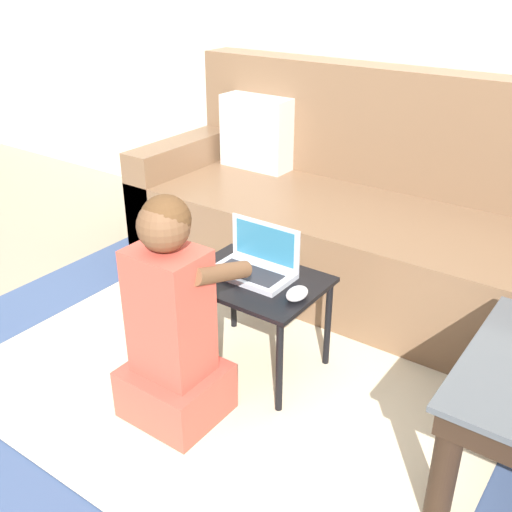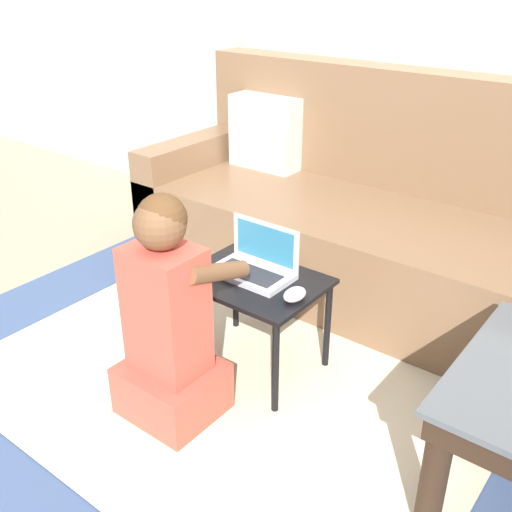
{
  "view_description": "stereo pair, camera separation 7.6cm",
  "coord_description": "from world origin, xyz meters",
  "px_view_note": "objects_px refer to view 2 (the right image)",
  "views": [
    {
      "loc": [
        1.13,
        -1.33,
        1.38
      ],
      "look_at": [
        0.03,
        0.21,
        0.43
      ],
      "focal_mm": 42.0,
      "sensor_mm": 36.0,
      "label": 1
    },
    {
      "loc": [
        1.19,
        -1.29,
        1.38
      ],
      "look_at": [
        0.03,
        0.21,
        0.43
      ],
      "focal_mm": 42.0,
      "sensor_mm": 36.0,
      "label": 2
    }
  ],
  "objects_px": {
    "laptop_desk": "(254,291)",
    "laptop": "(255,266)",
    "computer_mouse": "(295,294)",
    "couch": "(386,226)",
    "person_seated": "(169,326)"
  },
  "relations": [
    {
      "from": "laptop_desk",
      "to": "computer_mouse",
      "type": "height_order",
      "value": "computer_mouse"
    },
    {
      "from": "laptop_desk",
      "to": "person_seated",
      "type": "height_order",
      "value": "person_seated"
    },
    {
      "from": "couch",
      "to": "laptop_desk",
      "type": "relative_size",
      "value": 4.74
    },
    {
      "from": "laptop_desk",
      "to": "laptop",
      "type": "height_order",
      "value": "laptop"
    },
    {
      "from": "computer_mouse",
      "to": "person_seated",
      "type": "bearing_deg",
      "value": -126.88
    },
    {
      "from": "couch",
      "to": "person_seated",
      "type": "relative_size",
      "value": 2.93
    },
    {
      "from": "laptop_desk",
      "to": "computer_mouse",
      "type": "xyz_separation_m",
      "value": [
        0.2,
        -0.03,
        0.07
      ]
    },
    {
      "from": "couch",
      "to": "computer_mouse",
      "type": "height_order",
      "value": "couch"
    },
    {
      "from": "laptop_desk",
      "to": "person_seated",
      "type": "xyz_separation_m",
      "value": [
        -0.05,
        -0.36,
        0.02
      ]
    },
    {
      "from": "couch",
      "to": "person_seated",
      "type": "height_order",
      "value": "couch"
    },
    {
      "from": "couch",
      "to": "person_seated",
      "type": "distance_m",
      "value": 1.2
    },
    {
      "from": "computer_mouse",
      "to": "person_seated",
      "type": "relative_size",
      "value": 0.12
    },
    {
      "from": "laptop_desk",
      "to": "person_seated",
      "type": "distance_m",
      "value": 0.37
    },
    {
      "from": "couch",
      "to": "laptop",
      "type": "distance_m",
      "value": 0.82
    },
    {
      "from": "couch",
      "to": "computer_mouse",
      "type": "bearing_deg",
      "value": -83.55
    }
  ]
}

